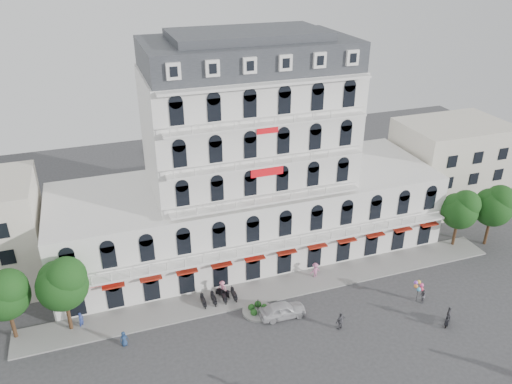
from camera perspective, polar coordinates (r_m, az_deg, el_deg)
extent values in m
plane|color=#38383A|center=(49.03, 6.10, -17.05)|extent=(120.00, 120.00, 0.00)
cube|color=gray|center=(55.22, 2.18, -10.94)|extent=(53.00, 4.00, 0.16)
cube|color=silver|center=(59.86, -0.82, -2.58)|extent=(45.00, 14.00, 9.00)
cube|color=silver|center=(55.31, -0.89, 7.40)|extent=(22.00, 12.00, 13.00)
cube|color=#2D3035|center=(53.19, -0.95, 15.56)|extent=(21.56, 11.76, 3.00)
cube|color=#2D3035|center=(52.86, -0.97, 17.58)|extent=(15.84, 8.64, 0.80)
cube|color=#A52414|center=(54.35, 1.68, -7.17)|extent=(40.50, 1.00, 0.15)
cube|color=red|center=(50.86, 1.28, 2.58)|extent=(3.50, 0.10, 1.40)
cube|color=beige|center=(74.60, 21.15, 2.97)|extent=(14.00, 10.00, 12.00)
cylinder|color=gray|center=(52.19, 0.22, -13.47)|extent=(3.20, 3.20, 0.24)
cylinder|color=black|center=(51.69, 0.23, -12.81)|extent=(0.08, 0.08, 1.40)
sphere|color=#204D19|center=(52.16, 0.97, -13.03)|extent=(0.70, 0.70, 0.70)
sphere|color=#204D19|center=(52.52, 0.21, -12.70)|extent=(0.70, 0.70, 0.70)
sphere|color=#204D19|center=(52.15, -0.53, -13.04)|extent=(0.70, 0.70, 0.70)
sphere|color=#204D19|center=(51.55, -0.25, -13.59)|extent=(0.70, 0.70, 0.70)
sphere|color=#204D19|center=(51.55, 0.69, -13.60)|extent=(0.70, 0.70, 0.70)
cylinder|color=#382314|center=(53.48, -26.06, -13.34)|extent=(0.36, 0.36, 3.52)
sphere|color=#133A12|center=(51.62, -26.77, -10.59)|extent=(4.48, 4.48, 4.48)
sphere|color=#133A12|center=(50.71, -26.49, -9.78)|extent=(3.52, 3.52, 3.52)
cylinder|color=#382314|center=(52.32, -20.63, -12.95)|extent=(0.36, 0.36, 3.74)
sphere|color=#133A12|center=(50.31, -21.25, -9.95)|extent=(4.76, 4.76, 4.76)
sphere|color=#133A12|center=(49.40, -20.89, -9.04)|extent=(3.74, 3.74, 3.74)
sphere|color=#133A12|center=(50.22, -21.84, -9.18)|extent=(3.40, 3.40, 3.40)
cylinder|color=#382314|center=(66.12, 21.77, -4.41)|extent=(0.36, 0.36, 3.43)
sphere|color=#133A12|center=(64.67, 22.23, -2.04)|extent=(4.37, 4.37, 4.37)
sphere|color=#133A12|center=(64.34, 22.89, -1.29)|extent=(3.43, 3.43, 3.43)
sphere|color=#133A12|center=(64.34, 21.88, -1.49)|extent=(3.12, 3.12, 3.12)
cylinder|color=#382314|center=(67.97, 24.91, -4.08)|extent=(0.36, 0.36, 3.65)
sphere|color=#133A12|center=(66.47, 25.45, -1.61)|extent=(4.65, 4.65, 4.65)
sphere|color=#133A12|center=(66.17, 26.12, -0.83)|extent=(3.65, 3.65, 3.65)
sphere|color=#133A12|center=(66.11, 25.14, -1.04)|extent=(3.32, 3.32, 3.32)
imported|color=silver|center=(51.35, 3.05, -13.31)|extent=(4.78, 2.07, 1.61)
cube|color=black|center=(53.92, 21.04, -13.50)|extent=(1.35, 1.26, 0.35)
torus|color=black|center=(53.66, 20.89, -14.07)|extent=(0.53, 0.49, 0.60)
torus|color=black|center=(54.52, 21.10, -13.38)|extent=(0.53, 0.49, 0.60)
imported|color=#504F56|center=(53.45, 21.18, -12.87)|extent=(1.04, 1.00, 1.74)
cube|color=black|center=(53.91, -3.86, -11.43)|extent=(1.29, 1.33, 0.35)
torus|color=black|center=(53.85, -3.34, -11.83)|extent=(0.50, 0.52, 0.60)
torus|color=black|center=(54.31, -4.36, -11.48)|extent=(0.50, 0.52, 0.60)
imported|color=pink|center=(53.48, -3.88, -10.84)|extent=(1.15, 1.16, 1.61)
imported|color=navy|center=(49.84, -14.86, -15.90)|extent=(0.85, 0.66, 1.56)
imported|color=#4F4F55|center=(50.47, 9.64, -14.31)|extent=(1.23, 0.75, 1.95)
imported|color=#C16693|center=(56.72, 6.77, -8.89)|extent=(1.33, 0.90, 1.90)
imported|color=navy|center=(52.85, -19.35, -13.65)|extent=(0.73, 0.76, 1.75)
imported|color=#58575F|center=(55.71, 18.46, -11.17)|extent=(1.01, 1.04, 1.69)
cylinder|color=black|center=(55.59, 17.96, -10.98)|extent=(0.04, 0.04, 2.00)
sphere|color=#E54C99|center=(55.19, 18.40, -10.06)|extent=(0.44, 0.44, 0.44)
sphere|color=yellow|center=(55.16, 18.10, -9.76)|extent=(0.44, 0.44, 0.44)
sphere|color=#994CD8|center=(54.97, 17.81, -9.83)|extent=(0.44, 0.44, 0.44)
sphere|color=orange|center=(54.79, 17.81, -10.21)|extent=(0.44, 0.44, 0.44)
sphere|color=#4CB2E5|center=(54.83, 18.12, -10.53)|extent=(0.44, 0.44, 0.44)
sphere|color=#D8334C|center=(55.05, 18.41, -10.48)|extent=(0.44, 0.44, 0.44)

